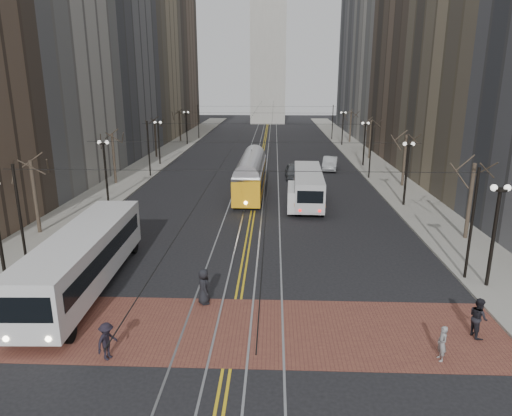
# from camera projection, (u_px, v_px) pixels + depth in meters

# --- Properties ---
(ground) EXTENTS (260.00, 260.00, 0.00)m
(ground) POSITION_uv_depth(u_px,v_px,m) (240.00, 291.00, 24.97)
(ground) COLOR black
(ground) RESTS_ON ground
(sidewalk_left) EXTENTS (5.00, 140.00, 0.15)m
(sidewalk_left) POSITION_uv_depth(u_px,v_px,m) (163.00, 156.00, 68.81)
(sidewalk_left) COLOR gray
(sidewalk_left) RESTS_ON ground
(sidewalk_right) EXTENTS (5.00, 140.00, 0.15)m
(sidewalk_right) POSITION_uv_depth(u_px,v_px,m) (363.00, 157.00, 67.65)
(sidewalk_right) COLOR gray
(sidewalk_right) RESTS_ON ground
(crosswalk_band) EXTENTS (25.00, 6.00, 0.01)m
(crosswalk_band) POSITION_uv_depth(u_px,v_px,m) (233.00, 329.00, 21.12)
(crosswalk_band) COLOR brown
(crosswalk_band) RESTS_ON ground
(streetcar_rails) EXTENTS (4.80, 130.00, 0.02)m
(streetcar_rails) POSITION_uv_depth(u_px,v_px,m) (262.00, 157.00, 68.25)
(streetcar_rails) COLOR gray
(streetcar_rails) RESTS_ON ground
(centre_lines) EXTENTS (0.42, 130.00, 0.01)m
(centre_lines) POSITION_uv_depth(u_px,v_px,m) (262.00, 157.00, 68.25)
(centre_lines) COLOR gold
(centre_lines) RESTS_ON ground
(building_left_mid) EXTENTS (16.00, 20.00, 34.00)m
(building_left_mid) POSITION_uv_depth(u_px,v_px,m) (86.00, 38.00, 65.59)
(building_left_mid) COLOR slate
(building_left_mid) RESTS_ON ground
(building_left_far) EXTENTS (16.00, 20.00, 40.00)m
(building_left_far) POSITION_uv_depth(u_px,v_px,m) (155.00, 39.00, 103.25)
(building_left_far) COLOR brown
(building_left_far) RESTS_ON ground
(building_right_mid) EXTENTS (16.00, 20.00, 34.00)m
(building_right_mid) POSITION_uv_depth(u_px,v_px,m) (445.00, 36.00, 63.63)
(building_right_mid) COLOR brown
(building_right_mid) RESTS_ON ground
(building_right_far) EXTENTS (16.00, 20.00, 40.00)m
(building_right_far) POSITION_uv_depth(u_px,v_px,m) (382.00, 39.00, 101.29)
(building_right_far) COLOR slate
(building_right_far) RESTS_ON ground
(lamp_posts) EXTENTS (27.60, 57.20, 5.60)m
(lamp_posts) POSITION_uv_depth(u_px,v_px,m) (258.00, 156.00, 51.86)
(lamp_posts) COLOR black
(lamp_posts) RESTS_ON ground
(street_trees) EXTENTS (31.68, 53.28, 5.60)m
(street_trees) POSITION_uv_depth(u_px,v_px,m) (260.00, 148.00, 58.11)
(street_trees) COLOR #382D23
(street_trees) RESTS_ON ground
(trolley_wires) EXTENTS (25.96, 120.00, 6.60)m
(trolley_wires) POSITION_uv_depth(u_px,v_px,m) (260.00, 141.00, 57.45)
(trolley_wires) COLOR black
(trolley_wires) RESTS_ON ground
(transit_bus) EXTENTS (3.19, 13.25, 3.29)m
(transit_bus) POSITION_uv_depth(u_px,v_px,m) (84.00, 261.00, 24.85)
(transit_bus) COLOR silver
(transit_bus) RESTS_ON ground
(streetcar) EXTENTS (2.73, 13.56, 3.19)m
(streetcar) POSITION_uv_depth(u_px,v_px,m) (251.00, 179.00, 45.75)
(streetcar) COLOR #F9A916
(streetcar) RESTS_ON ground
(rear_bus) EXTENTS (2.94, 11.54, 2.99)m
(rear_bus) POSITION_uv_depth(u_px,v_px,m) (308.00, 187.00, 42.54)
(rear_bus) COLOR #BABABA
(rear_bus) RESTS_ON ground
(cargo_van) EXTENTS (2.08, 5.01, 2.19)m
(cargo_van) POSITION_uv_depth(u_px,v_px,m) (299.00, 199.00, 40.00)
(cargo_van) COLOR silver
(cargo_van) RESTS_ON ground
(sedan_grey) EXTENTS (2.11, 5.04, 1.71)m
(sedan_grey) POSITION_uv_depth(u_px,v_px,m) (294.00, 171.00, 53.37)
(sedan_grey) COLOR #45494E
(sedan_grey) RESTS_ON ground
(sedan_silver) EXTENTS (2.57, 5.27, 1.66)m
(sedan_silver) POSITION_uv_depth(u_px,v_px,m) (330.00, 163.00, 58.44)
(sedan_silver) COLOR #9B9EA2
(sedan_silver) RESTS_ON ground
(pedestrian_a) EXTENTS (0.88, 1.08, 1.89)m
(pedestrian_a) POSITION_uv_depth(u_px,v_px,m) (204.00, 286.00, 23.33)
(pedestrian_a) COLOR black
(pedestrian_a) RESTS_ON crosswalk_band
(pedestrian_b) EXTENTS (0.40, 0.58, 1.52)m
(pedestrian_b) POSITION_uv_depth(u_px,v_px,m) (442.00, 343.00, 18.61)
(pedestrian_b) COLOR gray
(pedestrian_b) RESTS_ON crosswalk_band
(pedestrian_c) EXTENTS (0.81, 0.98, 1.85)m
(pedestrian_c) POSITION_uv_depth(u_px,v_px,m) (478.00, 317.00, 20.32)
(pedestrian_c) COLOR black
(pedestrian_c) RESTS_ON crosswalk_band
(pedestrian_d) EXTENTS (0.97, 1.20, 1.63)m
(pedestrian_d) POSITION_uv_depth(u_px,v_px,m) (107.00, 341.00, 18.68)
(pedestrian_d) COLOR black
(pedestrian_d) RESTS_ON crosswalk_band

